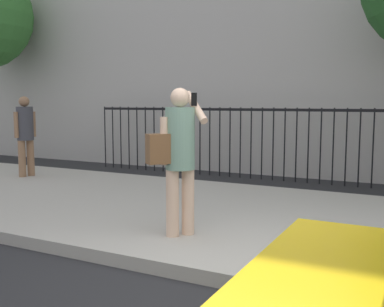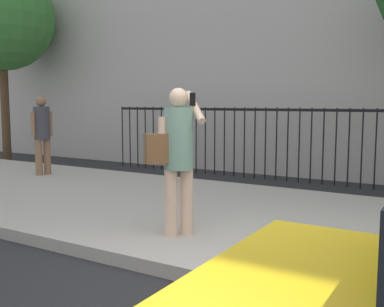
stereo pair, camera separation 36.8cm
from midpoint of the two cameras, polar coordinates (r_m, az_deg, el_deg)
The scene contains 5 objects.
ground_plane at distance 4.32m, azimuth 1.83°, elevation -16.86°, with size 60.00×60.00×0.00m, color #28282B.
sidewalk at distance 6.25m, azimuth 10.66°, elevation -8.83°, with size 28.00×4.40×0.15m, color #B2ADA3.
iron_fence at distance 9.66m, azimuth 17.11°, elevation 2.08°, with size 12.03×0.04×1.60m.
pedestrian_on_phone at distance 5.24m, azimuth -3.78°, elevation 0.36°, with size 0.65×0.71×1.73m.
pedestrian_walking at distance 10.21m, azimuth -21.24°, elevation 2.67°, with size 0.40×0.48×1.69m.
Camera 1 is at (1.54, -3.67, 1.71)m, focal length 42.36 mm.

